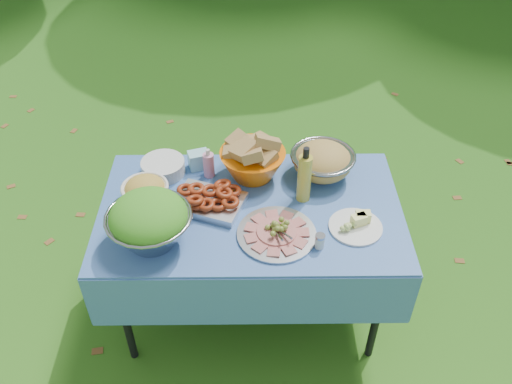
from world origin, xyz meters
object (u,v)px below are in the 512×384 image
(salad_bowl, at_px, (149,221))
(bread_bowl, at_px, (253,158))
(charcuterie_platter, at_px, (277,228))
(picnic_table, at_px, (251,261))
(pasta_bowl_steel, at_px, (323,161))
(plate_stack, at_px, (163,167))
(oil_bottle, at_px, (305,174))

(salad_bowl, relative_size, bread_bowl, 1.13)
(bread_bowl, distance_m, charcuterie_platter, 0.45)
(picnic_table, bearing_deg, pasta_bowl_steel, 34.83)
(picnic_table, relative_size, plate_stack, 6.50)
(bread_bowl, height_order, oil_bottle, oil_bottle)
(picnic_table, height_order, bread_bowl, bread_bowl)
(salad_bowl, distance_m, charcuterie_platter, 0.57)
(bread_bowl, bearing_deg, salad_bowl, -134.27)
(pasta_bowl_steel, relative_size, charcuterie_platter, 0.89)
(pasta_bowl_steel, bearing_deg, salad_bowl, -149.86)
(picnic_table, distance_m, plate_stack, 0.67)
(plate_stack, distance_m, bread_bowl, 0.47)
(bread_bowl, relative_size, oil_bottle, 1.10)
(salad_bowl, xyz_separation_m, pasta_bowl_steel, (0.81, 0.47, -0.04))
(bread_bowl, bearing_deg, oil_bottle, -36.70)
(charcuterie_platter, bearing_deg, picnic_table, 122.94)
(plate_stack, bearing_deg, salad_bowl, -89.15)
(picnic_table, height_order, pasta_bowl_steel, pasta_bowl_steel)
(bread_bowl, bearing_deg, charcuterie_platter, -76.20)
(picnic_table, height_order, salad_bowl, salad_bowl)
(plate_stack, xyz_separation_m, bread_bowl, (0.46, -0.02, 0.08))
(picnic_table, relative_size, bread_bowl, 4.35)
(salad_bowl, bearing_deg, bread_bowl, 45.73)
(pasta_bowl_steel, distance_m, oil_bottle, 0.23)
(plate_stack, distance_m, oil_bottle, 0.75)
(picnic_table, relative_size, oil_bottle, 4.78)
(plate_stack, bearing_deg, charcuterie_platter, -38.92)
(picnic_table, bearing_deg, salad_bowl, -154.13)
(charcuterie_platter, bearing_deg, oil_bottle, 61.11)
(salad_bowl, relative_size, charcuterie_platter, 1.04)
(salad_bowl, relative_size, plate_stack, 1.69)
(picnic_table, relative_size, charcuterie_platter, 3.99)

